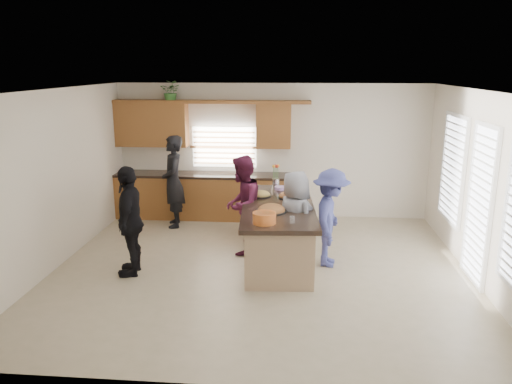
# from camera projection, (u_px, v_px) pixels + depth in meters

# --- Properties ---
(floor) EXTENTS (6.50, 6.50, 0.00)m
(floor) POSITION_uv_depth(u_px,v_px,m) (260.00, 269.00, 7.93)
(floor) COLOR #BEAC8D
(floor) RESTS_ON ground
(room_shell) EXTENTS (6.52, 6.02, 2.81)m
(room_shell) POSITION_uv_depth(u_px,v_px,m) (260.00, 151.00, 7.47)
(room_shell) COLOR silver
(room_shell) RESTS_ON ground
(back_cabinetry) EXTENTS (4.08, 0.66, 2.46)m
(back_cabinetry) POSITION_uv_depth(u_px,v_px,m) (201.00, 175.00, 10.47)
(back_cabinetry) COLOR #97592C
(back_cabinetry) RESTS_ON ground
(right_wall_glazing) EXTENTS (0.06, 4.00, 2.25)m
(right_wall_glazing) POSITION_uv_depth(u_px,v_px,m) (481.00, 194.00, 7.20)
(right_wall_glazing) COLOR white
(right_wall_glazing) RESTS_ON ground
(island) EXTENTS (1.33, 2.77, 0.95)m
(island) POSITION_uv_depth(u_px,v_px,m) (278.00, 233.00, 8.24)
(island) COLOR tan
(island) RESTS_ON ground
(platter_front) EXTENTS (0.47, 0.47, 0.19)m
(platter_front) POSITION_uv_depth(u_px,v_px,m) (272.00, 210.00, 7.70)
(platter_front) COLOR black
(platter_front) RESTS_ON island
(platter_mid) EXTENTS (0.38, 0.38, 0.15)m
(platter_mid) POSITION_uv_depth(u_px,v_px,m) (289.00, 196.00, 8.51)
(platter_mid) COLOR black
(platter_mid) RESTS_ON island
(platter_back) EXTENTS (0.36, 0.36, 0.14)m
(platter_back) POSITION_uv_depth(u_px,v_px,m) (261.00, 195.00, 8.61)
(platter_back) COLOR black
(platter_back) RESTS_ON island
(salad_bowl) EXTENTS (0.34, 0.34, 0.16)m
(salad_bowl) POSITION_uv_depth(u_px,v_px,m) (264.00, 217.00, 7.12)
(salad_bowl) COLOR orange
(salad_bowl) RESTS_ON island
(clear_cup) EXTENTS (0.08, 0.08, 0.10)m
(clear_cup) POSITION_uv_depth(u_px,v_px,m) (292.00, 220.00, 7.12)
(clear_cup) COLOR white
(clear_cup) RESTS_ON island
(plate_stack) EXTENTS (0.21, 0.21, 0.05)m
(plate_stack) POSITION_uv_depth(u_px,v_px,m) (280.00, 188.00, 9.10)
(plate_stack) COLOR #C096DA
(plate_stack) RESTS_ON island
(flower_vase) EXTENTS (0.14, 0.14, 0.42)m
(flower_vase) POSITION_uv_depth(u_px,v_px,m) (276.00, 175.00, 9.28)
(flower_vase) COLOR silver
(flower_vase) RESTS_ON island
(potted_plant) EXTENTS (0.45, 0.40, 0.45)m
(potted_plant) POSITION_uv_depth(u_px,v_px,m) (171.00, 92.00, 10.19)
(potted_plant) COLOR #36722D
(potted_plant) RESTS_ON back_cabinetry
(woman_left_back) EXTENTS (0.60, 0.76, 1.83)m
(woman_left_back) POSITION_uv_depth(u_px,v_px,m) (173.00, 182.00, 9.86)
(woman_left_back) COLOR black
(woman_left_back) RESTS_ON ground
(woman_left_mid) EXTENTS (0.78, 0.92, 1.70)m
(woman_left_mid) POSITION_uv_depth(u_px,v_px,m) (242.00, 205.00, 8.46)
(woman_left_mid) COLOR #5A1B37
(woman_left_mid) RESTS_ON ground
(woman_left_front) EXTENTS (0.53, 1.04, 1.70)m
(woman_left_front) POSITION_uv_depth(u_px,v_px,m) (130.00, 221.00, 7.59)
(woman_left_front) COLOR black
(woman_left_front) RESTS_ON ground
(woman_right_back) EXTENTS (0.74, 1.10, 1.58)m
(woman_right_back) POSITION_uv_depth(u_px,v_px,m) (331.00, 218.00, 7.93)
(woman_right_back) COLOR #3E4488
(woman_right_back) RESTS_ON ground
(woman_right_front) EXTENTS (0.87, 0.91, 1.56)m
(woman_right_front) POSITION_uv_depth(u_px,v_px,m) (295.00, 220.00, 7.88)
(woman_right_front) COLOR gray
(woman_right_front) RESTS_ON ground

